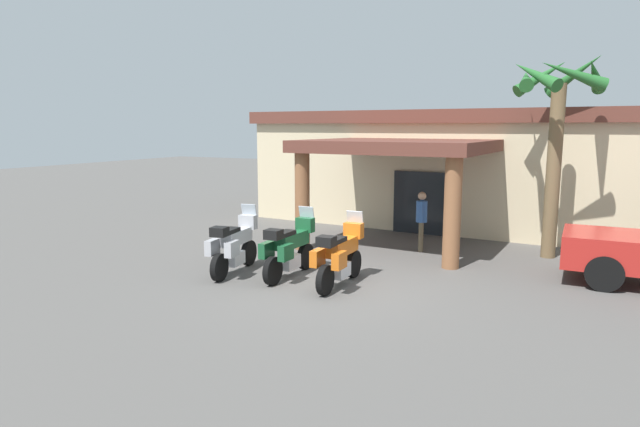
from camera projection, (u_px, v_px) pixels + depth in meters
ground_plane at (332, 285)px, 12.29m from camera, size 80.00×80.00×0.00m
motel_building at (447, 166)px, 20.49m from camera, size 14.09×11.25×4.14m
motorcycle_silver at (234, 245)px, 13.18m from camera, size 0.82×2.21×1.61m
motorcycle_green at (289, 249)px, 12.83m from camera, size 0.70×2.21×1.61m
motorcycle_orange at (340, 256)px, 12.09m from camera, size 0.70×2.21×1.61m
pedestrian at (421, 217)px, 15.45m from camera, size 0.32×0.51×1.74m
palm_tree_near_portico at (556, 110)px, 14.26m from camera, size 2.49×2.61×5.60m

